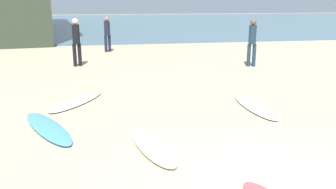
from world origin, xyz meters
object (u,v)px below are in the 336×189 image
at_px(surfboard_3, 255,106).
at_px(surfboard_4, 77,101).
at_px(beachgoer_near, 107,32).
at_px(beachgoer_far, 252,40).
at_px(surfboard_1, 48,127).
at_px(surfboard_2, 153,146).
at_px(beachgoer_mid, 76,39).

xyz_separation_m(surfboard_3, surfboard_4, (-4.28, 1.25, -0.00)).
distance_m(beachgoer_near, beachgoer_far, 7.44).
relative_size(surfboard_1, surfboard_3, 1.06).
height_order(surfboard_1, surfboard_2, same).
height_order(surfboard_4, beachgoer_near, beachgoer_near).
bearing_deg(surfboard_2, beachgoer_near, -98.09).
distance_m(surfboard_3, beachgoer_mid, 8.06).
relative_size(surfboard_3, surfboard_4, 1.03).
distance_m(surfboard_1, beachgoer_mid, 7.35).
distance_m(surfboard_2, beachgoer_far, 8.88).
distance_m(surfboard_4, beachgoer_mid, 5.45).
height_order(surfboard_1, beachgoer_near, beachgoer_near).
relative_size(surfboard_4, beachgoer_far, 1.19).
bearing_deg(surfboard_2, surfboard_4, -75.70).
bearing_deg(surfboard_1, beachgoer_near, -122.17).
bearing_deg(beachgoer_near, surfboard_4, 58.77).
bearing_deg(surfboard_1, beachgoer_far, -163.49).
bearing_deg(beachgoer_mid, surfboard_3, -76.62).
relative_size(surfboard_4, beachgoer_mid, 1.17).
bearing_deg(surfboard_1, surfboard_2, 121.20).
bearing_deg(surfboard_2, beachgoer_mid, -88.85).
xyz_separation_m(surfboard_4, beachgoer_mid, (-0.25, 5.35, 1.00)).
height_order(surfboard_3, beachgoer_mid, beachgoer_mid).
xyz_separation_m(beachgoer_mid, beachgoer_far, (6.66, -1.28, -0.02)).
distance_m(surfboard_2, beachgoer_mid, 8.84).
bearing_deg(surfboard_3, beachgoer_mid, 124.18).
xyz_separation_m(surfboard_1, beachgoer_mid, (0.22, 7.28, 1.00)).
relative_size(surfboard_3, beachgoer_mid, 1.21).
bearing_deg(beachgoer_far, surfboard_2, 76.64).
relative_size(beachgoer_near, beachgoer_mid, 0.93).
height_order(surfboard_2, surfboard_4, surfboard_2).
distance_m(surfboard_2, surfboard_3, 3.44).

